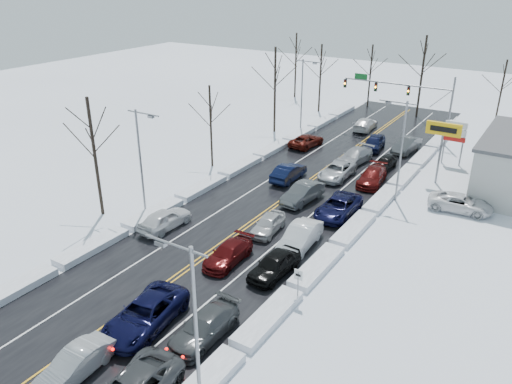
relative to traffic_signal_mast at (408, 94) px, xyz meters
The scene contains 42 objects.
ground 28.73m from the traffic_signal_mast, 97.02° to the right, with size 160.00×160.00×0.00m, color silver.
road_surface 26.78m from the traffic_signal_mast, 97.55° to the right, with size 14.00×84.00×0.01m, color black.
snow_bank_left 28.77m from the traffic_signal_mast, 113.03° to the right, with size 1.50×72.00×0.50m, color white.
snow_bank_right 26.88m from the traffic_signal_mast, 80.92° to the right, with size 1.50×72.00×0.50m, color white.
traffic_signal_mast is the anchor object (origin of this frame).
tires_plus_sign 13.92m from the traffic_signal_mast, 59.54° to the right, with size 3.20×0.34×6.00m.
used_vehicles_sign 9.50m from the traffic_signal_mast, 40.34° to the right, with size 2.20×0.22×4.65m.
speed_limit_sign 36.51m from the traffic_signal_mast, 82.48° to the right, with size 0.55×0.09×2.35m.
streetlight_se 46.25m from the traffic_signal_mast, 83.98° to the right, with size 3.20×0.25×9.00m.
streetlight_ne 18.63m from the traffic_signal_mast, 74.91° to the right, with size 3.20×0.25×9.00m.
streetlight_sw 34.08m from the traffic_signal_mast, 110.16° to the right, with size 3.20×0.25×9.00m.
streetlight_nw 12.40m from the traffic_signal_mast, 161.23° to the right, with size 3.20×0.25×9.00m.
tree_left_b 37.16m from the traffic_signal_mast, 113.74° to the right, with size 4.00×4.00×10.00m.
tree_left_c 24.38m from the traffic_signal_mast, 124.90° to the right, with size 3.40×3.40×8.50m.
tree_left_d 15.93m from the traffic_signal_mast, 157.76° to the right, with size 4.20×4.20×10.50m.
tree_left_e 15.51m from the traffic_signal_mast, 157.13° to the left, with size 3.80×3.80×9.50m.
tree_far_a 24.63m from the traffic_signal_mast, 150.75° to the left, with size 4.00×4.00×10.00m.
tree_far_b 16.10m from the traffic_signal_mast, 125.98° to the left, with size 3.60×3.60×9.00m.
tree_far_c 11.32m from the traffic_signal_mast, 97.48° to the left, with size 4.40×4.40×11.00m.
tree_far_d 15.16m from the traffic_signal_mast, 55.64° to the left, with size 3.40×3.40×8.50m.
queued_car_1 47.78m from the traffic_signal_mast, 92.19° to the right, with size 1.53×4.38×1.44m, color #9EA2A6.
queued_car_2 43.08m from the traffic_signal_mast, 92.09° to the right, with size 2.75×5.96×1.66m, color black.
queued_car_3 34.95m from the traffic_signal_mast, 92.61° to the right, with size 1.89×4.66×1.35m, color #46090A.
queued_car_4 29.74m from the traffic_signal_mast, 92.97° to the right, with size 1.66×4.12×1.40m, color #BBBBBD.
queued_car_5 23.47m from the traffic_signal_mast, 94.62° to the right, with size 1.73×4.95×1.63m, color #424547.
queued_car_6 16.95m from the traffic_signal_mast, 95.67° to the right, with size 2.43×5.27×1.47m, color #B0B2B8.
queued_car_7 12.54m from the traffic_signal_mast, 98.52° to the right, with size 2.15×5.30×1.54m, color #999CA1.
queued_car_8 8.13m from the traffic_signal_mast, 104.51° to the right, with size 1.94×4.82×1.64m, color black.
queued_car_11 42.07m from the traffic_signal_mast, 87.39° to the right, with size 2.03×4.98×1.45m, color #3E4143.
queued_car_12 34.60m from the traffic_signal_mast, 86.69° to the right, with size 1.86×4.63×1.58m, color black.
queued_car_13 30.48m from the traffic_signal_mast, 86.74° to the right, with size 1.78×5.11×1.69m, color white.
queued_car_14 24.23m from the traffic_signal_mast, 85.31° to the right, with size 2.59×5.62×1.56m, color black.
queued_car_15 16.58m from the traffic_signal_mast, 83.04° to the right, with size 2.10×5.17×1.50m, color #4A0B09.
queued_car_16 12.49m from the traffic_signal_mast, 81.76° to the right, with size 1.61×4.01×1.37m, color black.
queued_car_17 7.43m from the traffic_signal_mast, 67.68° to the right, with size 1.70×4.88×1.61m, color #3F4244.
oncoming_car_0 20.51m from the traffic_signal_mast, 105.62° to the right, with size 1.70×4.86×1.60m, color black.
oncoming_car_1 13.54m from the traffic_signal_mast, 133.46° to the right, with size 2.32×5.03×1.40m, color #480F09.
oncoming_car_2 7.63m from the traffic_signal_mast, 169.25° to the left, with size 2.14×5.25×1.52m, color silver.
oncoming_car_3 34.62m from the traffic_signal_mast, 104.85° to the right, with size 1.92×4.76×1.62m, color silver.
parked_car_0 20.80m from the traffic_signal_mast, 58.84° to the right, with size 2.43×5.28×1.47m, color white.
parked_car_1 18.50m from the traffic_signal_mast, 40.64° to the right, with size 1.95×4.79×1.39m, color #45484A.
parked_car_2 13.59m from the traffic_signal_mast, 23.99° to the right, with size 1.95×4.84×1.65m, color #44474A.
Camera 1 is at (19.73, -30.88, 18.90)m, focal length 35.00 mm.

